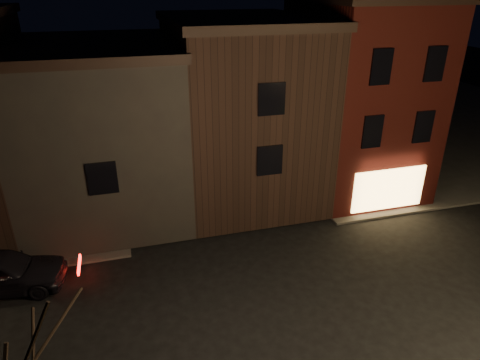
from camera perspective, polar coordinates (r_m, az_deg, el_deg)
name	(u,v)px	position (r m, az deg, el deg)	size (l,w,h in m)	color
ground	(277,312)	(16.50, 4.96, -17.16)	(120.00, 120.00, 0.00)	black
sidewalk_far_right	(411,118)	(41.35, 21.83, 7.72)	(30.00, 30.00, 0.12)	#2D2B28
corner_building	(357,94)	(25.01, 15.39, 11.01)	(6.50, 8.50, 10.50)	#3D0E0A
row_building_a	(240,108)	(23.54, -0.05, 9.64)	(7.30, 10.30, 9.40)	black
row_building_b	(102,127)	(22.91, -17.92, 6.69)	(7.80, 10.30, 8.40)	black
parked_car_a	(0,272)	(19.33, -29.40, -10.62)	(1.95, 4.85, 1.65)	black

